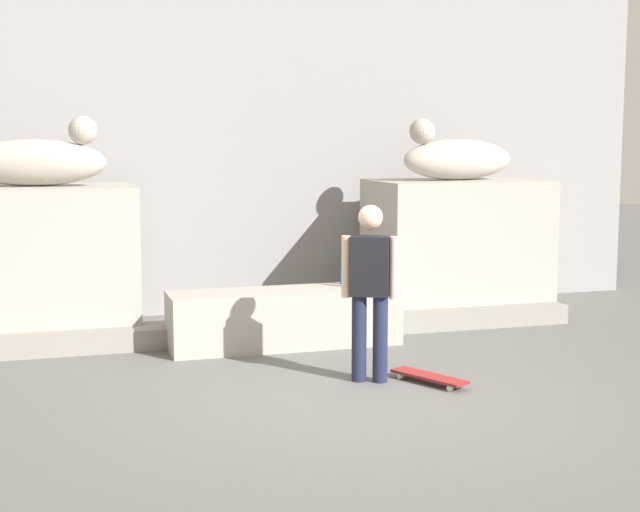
% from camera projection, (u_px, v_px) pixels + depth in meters
% --- Properties ---
extents(ground_plane, '(40.00, 40.00, 0.00)m').
position_uv_depth(ground_plane, '(350.00, 402.00, 8.04)').
color(ground_plane, '#605E5B').
extents(facade_wall, '(11.50, 0.60, 6.57)m').
position_uv_depth(facade_wall, '(235.00, 61.00, 12.12)').
color(facade_wall, gray).
rests_on(facade_wall, ground_plane).
extents(pedestal_left, '(2.17, 1.34, 1.75)m').
position_uv_depth(pedestal_left, '(38.00, 264.00, 10.37)').
color(pedestal_left, '#A39E93').
rests_on(pedestal_left, ground_plane).
extents(pedestal_right, '(2.17, 1.34, 1.75)m').
position_uv_depth(pedestal_right, '(456.00, 248.00, 11.86)').
color(pedestal_right, '#A39E93').
rests_on(pedestal_right, ground_plane).
extents(statue_reclining_left, '(1.68, 0.90, 0.78)m').
position_uv_depth(statue_reclining_left, '(37.00, 161.00, 10.22)').
color(statue_reclining_left, '#B4AA9E').
rests_on(statue_reclining_left, pedestal_left).
extents(statue_reclining_right, '(1.67, 0.83, 0.78)m').
position_uv_depth(statue_reclining_right, '(456.00, 158.00, 11.69)').
color(statue_reclining_right, '#B4AA9E').
rests_on(statue_reclining_right, pedestal_right).
extents(ledge_block, '(2.54, 0.71, 0.62)m').
position_uv_depth(ledge_block, '(284.00, 318.00, 10.14)').
color(ledge_block, '#A39E93').
rests_on(ledge_block, ground_plane).
extents(skater, '(0.49, 0.34, 1.67)m').
position_uv_depth(skater, '(370.00, 285.00, 8.59)').
color(skater, '#1E233F').
rests_on(skater, ground_plane).
extents(skateboard, '(0.54, 0.80, 0.08)m').
position_uv_depth(skateboard, '(429.00, 377.00, 8.61)').
color(skateboard, maroon).
rests_on(skateboard, ground_plane).
extents(bottle_orange, '(0.06, 0.06, 0.31)m').
position_uv_depth(bottle_orange, '(365.00, 271.00, 10.62)').
color(bottle_orange, orange).
rests_on(bottle_orange, ledge_block).
extents(bottle_clear, '(0.08, 0.08, 0.30)m').
position_uv_depth(bottle_clear, '(351.00, 276.00, 10.27)').
color(bottle_clear, silver).
rests_on(bottle_clear, ledge_block).
extents(bottle_blue, '(0.07, 0.07, 0.27)m').
position_uv_depth(bottle_blue, '(343.00, 275.00, 10.50)').
color(bottle_blue, '#194C99').
rests_on(bottle_blue, ledge_block).
extents(stair_step, '(7.33, 0.50, 0.23)m').
position_uv_depth(stair_step, '(275.00, 328.00, 10.56)').
color(stair_step, gray).
rests_on(stair_step, ground_plane).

